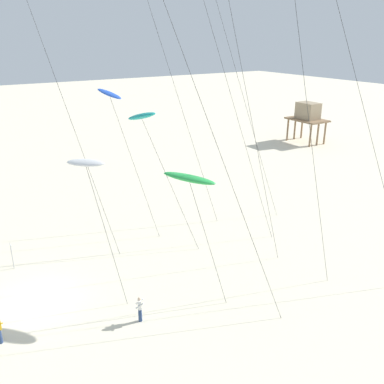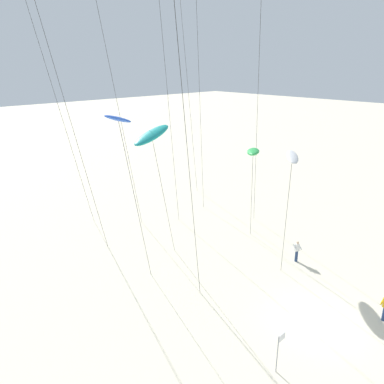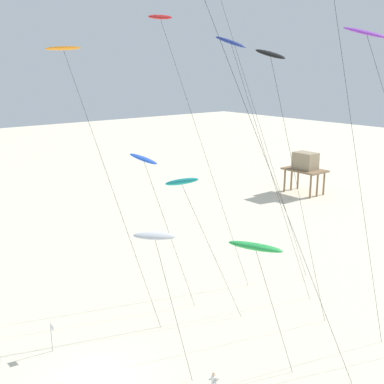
# 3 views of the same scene
# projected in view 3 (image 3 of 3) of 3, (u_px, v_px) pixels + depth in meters

# --- Properties ---
(kite_white) EXTENTS (3.18, 2.36, 9.38)m
(kite_white) POSITION_uv_depth(u_px,v_px,m) (155.00, 237.00, 27.27)
(kite_white) COLOR white
(kite_white) RESTS_ON ground
(kite_teal) EXTENTS (5.60, 3.54, 10.87)m
(kite_teal) POSITION_uv_depth(u_px,v_px,m) (182.00, 182.00, 35.06)
(kite_teal) COLOR teal
(kite_teal) RESTS_ON ground
(kite_green) EXTENTS (3.73, 2.83, 8.44)m
(kite_green) POSITION_uv_depth(u_px,v_px,m) (256.00, 247.00, 28.43)
(kite_green) COLOR green
(kite_green) RESTS_ON ground
(kite_black) EXTENTS (5.12, 3.53, 19.75)m
(kite_black) POSITION_uv_depth(u_px,v_px,m) (271.00, 59.00, 32.24)
(kite_black) COLOR black
(kite_black) RESTS_ON ground
(kite_purple) EXTENTS (7.91, 5.55, 21.05)m
(kite_purple) POSITION_uv_depth(u_px,v_px,m) (368.00, 37.00, 30.26)
(kite_purple) COLOR purple
(kite_purple) RESTS_ON ground
(kite_lime) EXTENTS (8.24, 5.61, 24.47)m
(kite_lime) POSITION_uv_depth(u_px,v_px,m) (221.00, 1.00, 39.89)
(kite_lime) COLOR #8CD833
(kite_lime) RESTS_ON ground
(kite_pink) EXTENTS (8.55, 6.25, 22.30)m
(kite_pink) POSITION_uv_depth(u_px,v_px,m) (211.00, 15.00, 25.85)
(kite_pink) COLOR pink
(kite_pink) RESTS_ON ground
(kite_orange) EXTENTS (6.52, 4.84, 19.82)m
(kite_orange) POSITION_uv_depth(u_px,v_px,m) (65.00, 53.00, 31.84)
(kite_orange) COLOR orange
(kite_orange) RESTS_ON ground
(kite_blue) EXTENTS (4.63, 3.09, 12.10)m
(kite_blue) POSITION_uv_depth(u_px,v_px,m) (144.00, 160.00, 36.29)
(kite_blue) COLOR blue
(kite_blue) RESTS_ON ground
(kite_navy) EXTENTS (6.79, 5.13, 20.78)m
(kite_navy) POSITION_uv_depth(u_px,v_px,m) (232.00, 46.00, 36.02)
(kite_navy) COLOR navy
(kite_navy) RESTS_ON ground
(kite_red) EXTENTS (7.66, 5.14, 22.65)m
(kite_red) POSITION_uv_depth(u_px,v_px,m) (162.00, 21.00, 38.23)
(kite_red) COLOR red
(kite_red) RESTS_ON ground
(kite_flyer_middle) EXTENTS (0.69, 0.68, 1.67)m
(kite_flyer_middle) POSITION_uv_depth(u_px,v_px,m) (214.00, 384.00, 27.19)
(kite_flyer_middle) COLOR navy
(kite_flyer_middle) RESTS_ON ground
(stilt_house) EXTENTS (6.00, 3.96, 6.21)m
(stilt_house) POSITION_uv_depth(u_px,v_px,m) (305.00, 164.00, 70.77)
(stilt_house) COLOR #846647
(stilt_house) RESTS_ON ground
(marker_flag) EXTENTS (0.57, 0.05, 2.10)m
(marker_flag) POSITION_uv_depth(u_px,v_px,m) (52.00, 332.00, 31.46)
(marker_flag) COLOR gray
(marker_flag) RESTS_ON ground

